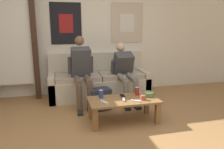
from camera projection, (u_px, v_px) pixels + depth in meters
ground_plane at (113, 148)px, 2.61m from camera, size 18.00×18.00×0.00m
wall_back at (85, 33)px, 4.54m from camera, size 10.00×0.07×2.55m
door_frame at (8, 38)px, 4.01m from camera, size 1.00×0.10×2.15m
couch at (99, 82)px, 4.47m from camera, size 1.98×0.73×0.86m
coffee_table at (123, 103)px, 3.29m from camera, size 1.04×0.52×0.35m
person_seated_adult at (81, 69)px, 3.94m from camera, size 0.47×0.88×1.24m
person_seated_teen at (125, 70)px, 4.16m from camera, size 0.47×0.95×1.10m
backpack at (100, 99)px, 3.79m from camera, size 0.39×0.32×0.36m
ceramic_bowl at (149, 94)px, 3.39m from camera, size 0.17×0.17×0.07m
pillar_candle at (143, 98)px, 3.23m from camera, size 0.08×0.08×0.08m
drink_can_blue at (101, 94)px, 3.31m from camera, size 0.07×0.07×0.12m
drink_can_red at (137, 91)px, 3.45m from camera, size 0.07×0.07×0.12m
game_controller_near_left at (136, 101)px, 3.15m from camera, size 0.14×0.11×0.03m
game_controller_near_right at (104, 102)px, 3.11m from camera, size 0.10×0.14×0.03m
game_controller_far_center at (124, 99)px, 3.22m from camera, size 0.07×0.15×0.03m
cell_phone at (123, 96)px, 3.41m from camera, size 0.07×0.14×0.01m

